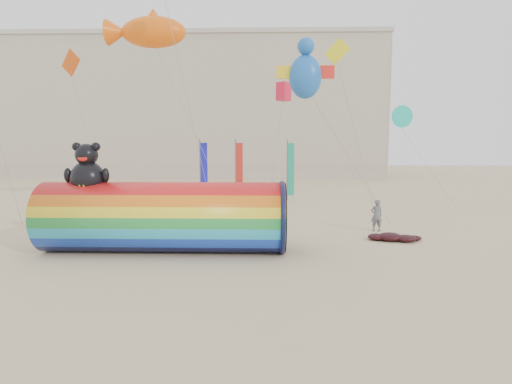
{
  "coord_description": "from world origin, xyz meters",
  "views": [
    {
      "loc": [
        0.97,
        -17.75,
        4.61
      ],
      "look_at": [
        0.5,
        1.5,
        2.4
      ],
      "focal_mm": 28.0,
      "sensor_mm": 36.0,
      "label": 1
    }
  ],
  "objects_px": {
    "fabric_bundle": "(394,237)",
    "hotel_building": "(184,110)",
    "windsock_assembly": "(164,215)",
    "kite_handler": "(376,215)"
  },
  "relations": [
    {
      "from": "hotel_building",
      "to": "fabric_bundle",
      "type": "height_order",
      "value": "hotel_building"
    },
    {
      "from": "fabric_bundle",
      "to": "hotel_building",
      "type": "bearing_deg",
      "value": 113.49
    },
    {
      "from": "windsock_assembly",
      "to": "fabric_bundle",
      "type": "distance_m",
      "value": 11.07
    },
    {
      "from": "hotel_building",
      "to": "kite_handler",
      "type": "distance_m",
      "value": 47.18
    },
    {
      "from": "windsock_assembly",
      "to": "fabric_bundle",
      "type": "xyz_separation_m",
      "value": [
        10.75,
        2.21,
        -1.44
      ]
    },
    {
      "from": "hotel_building",
      "to": "windsock_assembly",
      "type": "bearing_deg",
      "value": -79.62
    },
    {
      "from": "windsock_assembly",
      "to": "fabric_bundle",
      "type": "height_order",
      "value": "windsock_assembly"
    },
    {
      "from": "hotel_building",
      "to": "kite_handler",
      "type": "xyz_separation_m",
      "value": [
        19.01,
        -42.14,
        -9.44
      ]
    },
    {
      "from": "hotel_building",
      "to": "kite_handler",
      "type": "relative_size",
      "value": 34.65
    },
    {
      "from": "windsock_assembly",
      "to": "hotel_building",
      "type": "bearing_deg",
      "value": 100.38
    }
  ]
}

